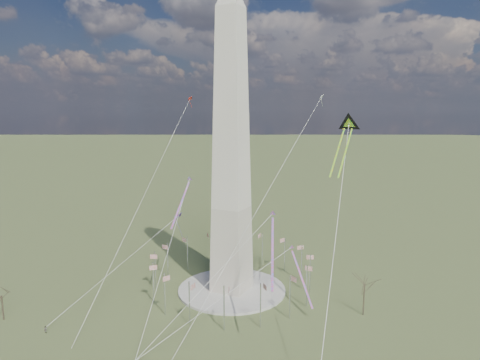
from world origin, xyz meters
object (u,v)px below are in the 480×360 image
at_px(person_west, 46,329).
at_px(kite_delta_black, 348,127).
at_px(tree_near, 365,282).
at_px(washington_monument, 231,148).

relative_size(person_west, kite_delta_black, 0.10).
distance_m(tree_near, person_west, 90.82).
bearing_deg(tree_near, kite_delta_black, 150.80).
xyz_separation_m(tree_near, kite_delta_black, (-7.62, 4.26, 45.08)).
relative_size(washington_monument, tree_near, 7.05).
distance_m(tree_near, kite_delta_black, 45.92).
height_order(washington_monument, tree_near, washington_monument).
bearing_deg(washington_monument, tree_near, 2.58).
distance_m(washington_monument, kite_delta_black, 36.53).
xyz_separation_m(tree_near, person_west, (-76.12, -48.70, -9.15)).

